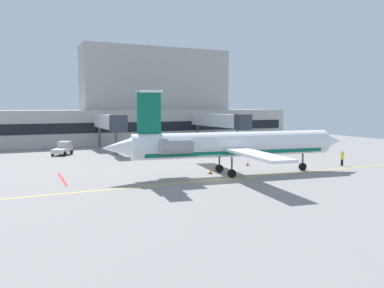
# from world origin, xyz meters

# --- Properties ---
(ground) EXTENTS (120.00, 120.00, 0.11)m
(ground) POSITION_xyz_m (-0.00, 0.00, -0.05)
(ground) COLOR gray
(terminal_building) EXTENTS (70.07, 13.17, 20.64)m
(terminal_building) POSITION_xyz_m (7.60, 47.11, 7.55)
(terminal_building) COLOR #B7B2A8
(terminal_building) RESTS_ON ground
(jet_bridge_west) EXTENTS (2.40, 17.28, 6.33)m
(jet_bridge_west) POSITION_xyz_m (-4.06, 30.65, 4.94)
(jet_bridge_west) COLOR silver
(jet_bridge_west) RESTS_ON ground
(jet_bridge_east) EXTENTS (2.40, 20.37, 6.31)m
(jet_bridge_east) POSITION_xyz_m (16.60, 29.07, 4.93)
(jet_bridge_east) COLOR silver
(jet_bridge_east) RESTS_ON ground
(regional_jet) EXTENTS (28.71, 23.09, 9.19)m
(regional_jet) POSITION_xyz_m (3.12, 1.82, 3.38)
(regional_jet) COLOR white
(regional_jet) RESTS_ON ground
(baggage_tug) EXTENTS (3.58, 4.36, 2.06)m
(baggage_tug) POSITION_xyz_m (-11.81, 28.58, 0.95)
(baggage_tug) COLOR silver
(baggage_tug) RESTS_ON ground
(pushback_tractor) EXTENTS (4.24, 3.78, 2.33)m
(pushback_tractor) POSITION_xyz_m (12.05, 23.80, 1.04)
(pushback_tractor) COLOR #1E4CB2
(pushback_tractor) RESTS_ON ground
(belt_loader) EXTENTS (3.51, 3.13, 2.08)m
(belt_loader) POSITION_xyz_m (-0.00, 25.63, 0.94)
(belt_loader) COLOR #E5B20C
(belt_loader) RESTS_ON ground
(fuel_tank) EXTENTS (7.51, 2.73, 2.82)m
(fuel_tank) POSITION_xyz_m (19.57, 30.69, 1.56)
(fuel_tank) COLOR white
(fuel_tank) RESTS_ON ground
(marshaller) EXTENTS (0.34, 0.83, 1.92)m
(marshaller) POSITION_xyz_m (19.40, 1.39, 0.98)
(marshaller) COLOR #191E33
(marshaller) RESTS_ON ground
(safety_cone_alpha) EXTENTS (0.47, 0.47, 0.55)m
(safety_cone_alpha) POSITION_xyz_m (1.32, 3.30, 0.25)
(safety_cone_alpha) COLOR orange
(safety_cone_alpha) RESTS_ON ground
(safety_cone_bravo) EXTENTS (0.47, 0.47, 0.55)m
(safety_cone_bravo) POSITION_xyz_m (8.57, 6.76, 0.25)
(safety_cone_bravo) COLOR orange
(safety_cone_bravo) RESTS_ON ground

